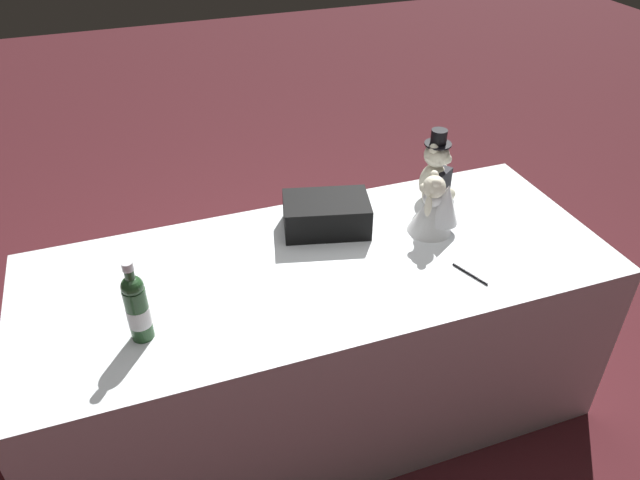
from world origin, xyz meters
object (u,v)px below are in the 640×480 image
Objects in this scene: gift_case_black at (326,214)px; signing_pen at (471,275)px; teddy_bear_groom at (437,173)px; teddy_bear_bride at (435,207)px; champagne_bottle at (137,307)px.

signing_pen is at bearing 129.78° from gift_case_black.
gift_case_black is (0.37, -0.44, 0.06)m from signing_pen.
teddy_bear_bride is (0.11, 0.20, -0.02)m from teddy_bear_groom.
gift_case_black reaches higher than signing_pen.
teddy_bear_bride is 1.11m from champagne_bottle.
teddy_bear_groom is 1.28m from champagne_bottle.
signing_pen is at bearing 175.97° from champagne_bottle.
signing_pen is 0.57m from gift_case_black.
champagne_bottle is (1.09, 0.21, 0.01)m from teddy_bear_bride.
teddy_bear_groom reaches higher than champagne_bottle.
champagne_bottle is at bearing 26.75° from gift_case_black.
signing_pen is at bearing 76.10° from teddy_bear_groom.
teddy_bear_bride is at bearing -91.63° from signing_pen.
signing_pen is 0.41× the size of gift_case_black.
teddy_bear_groom is at bearing -160.92° from champagne_bottle.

